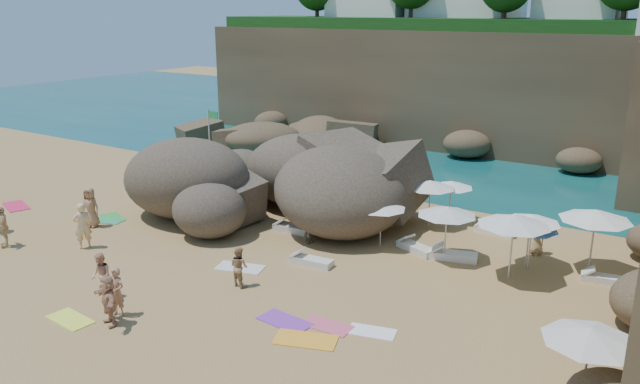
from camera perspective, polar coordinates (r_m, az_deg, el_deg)
The scene contains 45 objects.
ground at distance 25.85m, azimuth -7.40°, elevation -5.15°, with size 120.00×120.00×0.00m, color tan.
seawater at distance 51.53m, azimuth 14.79°, elevation 5.37°, with size 120.00×120.00×0.00m, color #0C4751.
cliff_back at distance 45.61m, azimuth 15.50°, elevation 9.02°, with size 44.00×8.00×8.00m, color brown.
rock_promontory at distance 44.42m, azimuth -4.88°, elevation 4.13°, with size 12.00×7.00×2.00m, color brown, non-canonical shape.
marina_masts at distance 58.32m, azimuth -0.71°, elevation 10.13°, with size 3.10×0.10×6.00m.
rock_outcrop at distance 28.38m, azimuth -4.16°, elevation -3.05°, with size 9.20×6.90×3.68m, color brown, non-canonical shape.
flag_pole at distance 36.71m, azimuth -9.96°, elevation 5.30°, with size 0.76×0.08×3.92m.
parasol_0 at distance 26.62m, azimuth 1.43°, elevation 0.16°, with size 2.29×2.29×2.17m.
parasol_1 at distance 29.06m, azimuth 11.92°, elevation 0.70°, with size 2.00×2.00×1.89m.
parasol_2 at distance 24.38m, azimuth 11.53°, elevation -1.71°, with size 2.30×2.30×2.18m.
parasol_3 at distance 23.12m, azimuth 17.31°, elevation -2.47°, with size 2.60×2.60×2.46m.
parasol_5 at distance 28.13m, azimuth 10.07°, elevation 0.71°, with size 2.24×2.24×2.12m.
parasol_7 at distance 24.75m, azimuth 23.91°, elevation -1.93°, with size 2.60×2.60×2.46m.
parasol_8 at distance 24.51m, azimuth 18.68°, elevation -2.31°, with size 2.24×2.24×2.11m.
parasol_9 at distance 25.42m, azimuth 5.62°, elevation -1.21°, with size 2.05×2.05×1.94m.
parasol_10 at distance 24.39m, azimuth 18.80°, elevation -2.97°, with size 1.98×1.98×1.87m.
parasol_11 at distance 16.55m, azimuth 23.49°, elevation -11.86°, with size 2.30×2.30×2.18m.
lounger_0 at distance 27.45m, azimuth -2.31°, elevation -3.38°, with size 1.93×0.64×0.30m, color silver.
lounger_1 at distance 28.32m, azimuth 15.75°, elevation -3.40°, with size 1.76×0.59×0.27m, color white.
lounger_2 at distance 25.08m, azimuth 12.05°, elevation -5.72°, with size 1.87×0.62×0.29m, color white.
lounger_3 at distance 25.60m, azimuth 8.78°, elevation -5.10°, with size 1.75×0.58×0.27m, color silver.
lounger_4 at distance 24.80m, azimuth 24.56°, elevation -7.25°, with size 1.58×0.53×0.25m, color silver.
lounger_5 at distance 24.06m, azimuth -0.80°, elevation -6.35°, with size 1.71×0.57×0.27m, color silver.
towel_3 at distance 30.55m, azimuth -18.98°, elevation -2.47°, with size 1.59×0.80×0.03m, color #2EA261.
towel_4 at distance 21.61m, azimuth -21.86°, elevation -10.75°, with size 1.60×0.80×0.03m, color #F0FF43.
towel_5 at distance 23.99m, azimuth -7.31°, elevation -6.87°, with size 1.79×0.89×0.03m, color silver.
towel_6 at distance 20.03m, azimuth -3.23°, elevation -11.72°, with size 1.74×0.87×0.03m, color purple.
towel_7 at distance 34.46m, azimuth -26.04°, elevation -1.16°, with size 1.90×0.95×0.03m, color #DC2651.
towel_8 at distance 31.06m, azimuth -13.63°, elevation -1.71°, with size 1.55×0.77×0.03m, color blue.
towel_9 at distance 19.76m, azimuth 0.66°, elevation -12.12°, with size 1.57×0.78×0.03m, color #DF5673.
towel_10 at distance 19.00m, azimuth -1.31°, elevation -13.36°, with size 1.86×0.93×0.03m, color #FFA628.
towel_11 at distance 30.84m, azimuth -18.42°, elevation -2.24°, with size 1.58×0.79×0.03m, color green.
towel_12 at distance 29.92m, azimuth -12.24°, elevation -2.33°, with size 1.67×0.83×0.03m, color #EAEE3E.
towel_13 at distance 19.49m, azimuth 4.77°, elevation -12.61°, with size 1.45×0.72×0.03m, color white.
person_stand_1 at distance 22.26m, azimuth -7.41°, elevation -6.78°, with size 0.71×0.55×1.46m, color tan.
person_stand_2 at distance 30.85m, azimuth 4.82°, elevation 0.20°, with size 1.09×0.45×1.69m, color tan.
person_stand_3 at distance 25.97m, azimuth -1.11°, elevation -2.94°, with size 0.98×0.41×1.66m, color #9A7E4D.
person_stand_4 at distance 26.28m, azimuth 19.22°, elevation -3.85°, with size 0.74×0.40×1.51m, color tan.
person_stand_5 at distance 32.91m, azimuth -4.59°, elevation 1.18°, with size 1.51×0.43×1.63m, color #BB745D.
person_stand_6 at distance 27.15m, azimuth -20.90°, elevation -2.90°, with size 0.70×0.46×1.93m, color #EEC587.
person_lie_1 at distance 28.85m, azimuth -26.81°, elevation -4.10°, with size 0.99×1.70×0.41m, color #DCB67D.
person_lie_2 at distance 29.87m, azimuth -20.11°, elevation -2.56°, with size 0.88×1.79×0.48m, color #A57A52.
person_lie_3 at distance 20.79m, azimuth -18.64°, elevation -10.90°, with size 1.48×1.60×0.43m, color tan.
person_lie_4 at distance 21.27m, azimuth -17.92°, elevation -10.25°, with size 0.58×1.60×0.38m, color #B27759.
person_lie_5 at distance 22.61m, azimuth -19.26°, elevation -8.45°, with size 0.76×1.56×0.59m, color tan.
Camera 1 is at (15.81, -18.12, 9.48)m, focal length 35.00 mm.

